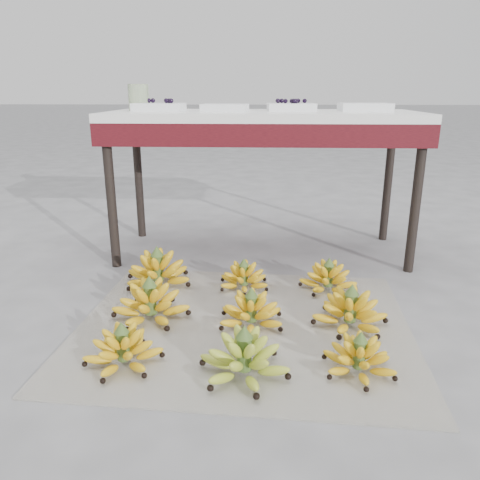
{
  "coord_description": "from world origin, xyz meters",
  "views": [
    {
      "loc": [
        0.03,
        -1.56,
        0.86
      ],
      "look_at": [
        -0.07,
        0.33,
        0.26
      ],
      "focal_mm": 35.0,
      "sensor_mm": 36.0,
      "label": 1
    }
  ],
  "objects_px": {
    "bunch_mid_center": "(251,312)",
    "tray_far_right": "(365,107)",
    "bunch_front_center": "(244,358)",
    "bunch_back_left": "(158,272)",
    "bunch_front_left": "(123,350)",
    "bunch_mid_left": "(151,304)",
    "tray_right": "(291,107)",
    "vendor_table": "(262,129)",
    "bunch_back_center": "(244,278)",
    "bunch_back_right": "(328,279)",
    "tray_far_left": "(159,107)",
    "glass_jar": "(139,98)",
    "tray_left": "(225,108)",
    "bunch_front_right": "(359,358)",
    "newspaper_mat": "(244,325)",
    "bunch_mid_right": "(350,312)"
  },
  "relations": [
    {
      "from": "bunch_mid_center",
      "to": "tray_far_right",
      "type": "bearing_deg",
      "value": 55.7
    },
    {
      "from": "bunch_front_center",
      "to": "bunch_back_left",
      "type": "distance_m",
      "value": 0.82
    },
    {
      "from": "bunch_front_left",
      "to": "bunch_back_left",
      "type": "bearing_deg",
      "value": 92.94
    },
    {
      "from": "bunch_front_center",
      "to": "bunch_mid_left",
      "type": "relative_size",
      "value": 1.2
    },
    {
      "from": "tray_right",
      "to": "vendor_table",
      "type": "bearing_deg",
      "value": -164.9
    },
    {
      "from": "bunch_back_center",
      "to": "tray_far_right",
      "type": "distance_m",
      "value": 1.08
    },
    {
      "from": "bunch_front_left",
      "to": "bunch_back_right",
      "type": "xyz_separation_m",
      "value": [
        0.74,
        0.64,
        -0.0
      ]
    },
    {
      "from": "bunch_mid_center",
      "to": "bunch_back_left",
      "type": "distance_m",
      "value": 0.57
    },
    {
      "from": "tray_far_left",
      "to": "glass_jar",
      "type": "height_order",
      "value": "glass_jar"
    },
    {
      "from": "bunch_back_right",
      "to": "tray_left",
      "type": "height_order",
      "value": "tray_left"
    },
    {
      "from": "bunch_front_right",
      "to": "tray_far_left",
      "type": "distance_m",
      "value": 1.6
    },
    {
      "from": "bunch_front_right",
      "to": "tray_far_left",
      "type": "bearing_deg",
      "value": 117.41
    },
    {
      "from": "newspaper_mat",
      "to": "tray_far_left",
      "type": "relative_size",
      "value": 4.9
    },
    {
      "from": "vendor_table",
      "to": "bunch_back_right",
      "type": "bearing_deg",
      "value": -59.99
    },
    {
      "from": "bunch_front_left",
      "to": "tray_far_left",
      "type": "relative_size",
      "value": 0.99
    },
    {
      "from": "bunch_front_left",
      "to": "vendor_table",
      "type": "distance_m",
      "value": 1.39
    },
    {
      "from": "bunch_front_left",
      "to": "tray_right",
      "type": "height_order",
      "value": "tray_right"
    },
    {
      "from": "vendor_table",
      "to": "newspaper_mat",
      "type": "bearing_deg",
      "value": -93.82
    },
    {
      "from": "bunch_back_right",
      "to": "vendor_table",
      "type": "relative_size",
      "value": 0.18
    },
    {
      "from": "bunch_mid_right",
      "to": "vendor_table",
      "type": "height_order",
      "value": "vendor_table"
    },
    {
      "from": "bunch_mid_left",
      "to": "glass_jar",
      "type": "xyz_separation_m",
      "value": [
        -0.22,
        0.87,
        0.76
      ]
    },
    {
      "from": "bunch_back_center",
      "to": "tray_far_right",
      "type": "height_order",
      "value": "tray_far_right"
    },
    {
      "from": "bunch_front_center",
      "to": "glass_jar",
      "type": "distance_m",
      "value": 1.57
    },
    {
      "from": "tray_far_left",
      "to": "tray_right",
      "type": "height_order",
      "value": "tray_far_left"
    },
    {
      "from": "bunch_mid_center",
      "to": "tray_left",
      "type": "height_order",
      "value": "tray_left"
    },
    {
      "from": "bunch_mid_right",
      "to": "bunch_back_center",
      "type": "relative_size",
      "value": 1.18
    },
    {
      "from": "tray_right",
      "to": "tray_left",
      "type": "bearing_deg",
      "value": -168.39
    },
    {
      "from": "bunch_back_center",
      "to": "tray_far_right",
      "type": "bearing_deg",
      "value": 38.66
    },
    {
      "from": "bunch_mid_right",
      "to": "glass_jar",
      "type": "distance_m",
      "value": 1.53
    },
    {
      "from": "bunch_mid_right",
      "to": "bunch_back_center",
      "type": "height_order",
      "value": "bunch_mid_right"
    },
    {
      "from": "tray_far_left",
      "to": "tray_left",
      "type": "relative_size",
      "value": 1.06
    },
    {
      "from": "bunch_mid_right",
      "to": "glass_jar",
      "type": "bearing_deg",
      "value": 136.06
    },
    {
      "from": "bunch_front_right",
      "to": "bunch_back_left",
      "type": "height_order",
      "value": "bunch_back_left"
    },
    {
      "from": "tray_far_left",
      "to": "glass_jar",
      "type": "relative_size",
      "value": 1.92
    },
    {
      "from": "bunch_mid_left",
      "to": "glass_jar",
      "type": "height_order",
      "value": "glass_jar"
    },
    {
      "from": "glass_jar",
      "to": "tray_far_right",
      "type": "bearing_deg",
      "value": -0.31
    },
    {
      "from": "bunch_front_right",
      "to": "bunch_mid_right",
      "type": "bearing_deg",
      "value": 76.38
    },
    {
      "from": "bunch_back_center",
      "to": "bunch_mid_left",
      "type": "bearing_deg",
      "value": -141.79
    },
    {
      "from": "vendor_table",
      "to": "tray_right",
      "type": "xyz_separation_m",
      "value": [
        0.15,
        0.04,
        0.11
      ]
    },
    {
      "from": "bunch_mid_center",
      "to": "glass_jar",
      "type": "xyz_separation_m",
      "value": [
        -0.61,
        0.91,
        0.77
      ]
    },
    {
      "from": "bunch_mid_center",
      "to": "tray_right",
      "type": "distance_m",
      "value": 1.18
    },
    {
      "from": "bunch_front_left",
      "to": "bunch_back_left",
      "type": "relative_size",
      "value": 0.66
    },
    {
      "from": "bunch_mid_center",
      "to": "vendor_table",
      "type": "height_order",
      "value": "vendor_table"
    },
    {
      "from": "bunch_mid_left",
      "to": "bunch_back_right",
      "type": "height_order",
      "value": "bunch_mid_left"
    },
    {
      "from": "tray_far_right",
      "to": "glass_jar",
      "type": "distance_m",
      "value": 1.17
    },
    {
      "from": "bunch_back_center",
      "to": "bunch_back_right",
      "type": "xyz_separation_m",
      "value": [
        0.38,
        -0.0,
        0.0
      ]
    },
    {
      "from": "bunch_front_right",
      "to": "vendor_table",
      "type": "height_order",
      "value": "vendor_table"
    },
    {
      "from": "bunch_back_center",
      "to": "tray_far_left",
      "type": "distance_m",
      "value": 0.99
    },
    {
      "from": "newspaper_mat",
      "to": "vendor_table",
      "type": "distance_m",
      "value": 1.1
    },
    {
      "from": "vendor_table",
      "to": "glass_jar",
      "type": "xyz_separation_m",
      "value": [
        -0.64,
        0.03,
        0.15
      ]
    }
  ]
}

